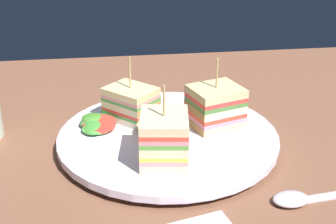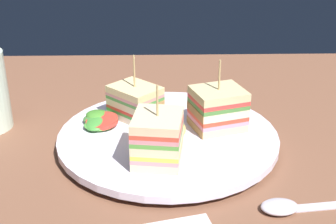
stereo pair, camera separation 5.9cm
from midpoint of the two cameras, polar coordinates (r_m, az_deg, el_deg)
name	(u,v)px [view 1 (the left image)]	position (r cm, az deg, el deg)	size (l,w,h in cm)	color
ground_plane	(168,151)	(61.18, -2.75, -4.82)	(110.17, 75.76, 1.80)	brown
plate	(168,138)	(60.26, -2.79, -3.23)	(27.97, 27.97, 1.68)	white
sandwich_wedge_0	(131,104)	(63.42, -7.11, 0.97)	(7.98, 7.95, 8.81)	beige
sandwich_wedge_1	(164,138)	(52.84, -3.65, -3.29)	(6.13, 7.04, 9.20)	beige
sandwich_wedge_2	(215,107)	(61.09, 3.01, 0.61)	(7.74, 7.16, 9.18)	beige
chip_pile	(165,129)	(58.37, -3.26, -2.15)	(7.93, 7.79, 3.12)	#F0CE75
salad_garnish	(95,124)	(62.30, -11.49, -1.48)	(4.93, 6.10, 1.48)	#459539
spoon	(305,198)	(51.36, 13.12, -10.15)	(14.71, 3.69, 1.00)	silver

